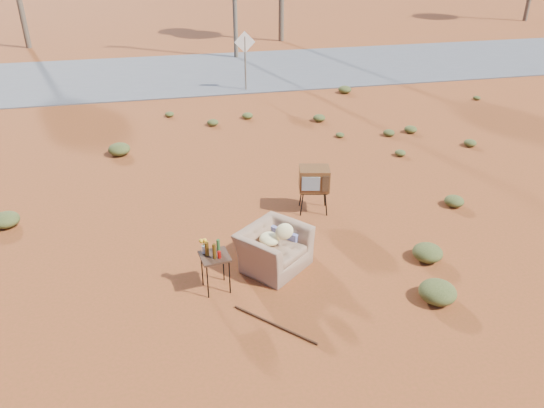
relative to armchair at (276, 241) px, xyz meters
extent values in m
plane|color=brown|center=(-0.06, -0.43, -0.49)|extent=(140.00, 140.00, 0.00)
cube|color=#565659|center=(-0.06, 14.57, -0.47)|extent=(140.00, 7.00, 0.04)
imported|color=#88644A|center=(-0.07, -0.08, 0.03)|extent=(1.41, 1.36, 1.04)
ellipsoid|color=#F6E696|center=(-0.14, -0.07, 0.12)|extent=(0.38, 0.38, 0.22)
ellipsoid|color=#F6E696|center=(0.10, -0.20, 0.32)|extent=(0.33, 0.17, 0.33)
cube|color=navy|center=(0.29, 0.36, -0.18)|extent=(0.88, 0.91, 0.61)
cube|color=black|center=(1.26, 1.84, 0.04)|extent=(0.65, 0.55, 0.03)
cylinder|color=black|center=(0.96, 1.70, -0.22)|extent=(0.03, 0.03, 0.52)
cylinder|color=black|center=(1.47, 1.59, -0.22)|extent=(0.03, 0.03, 0.52)
cylinder|color=black|center=(1.04, 2.10, -0.22)|extent=(0.03, 0.03, 0.52)
cylinder|color=black|center=(1.56, 1.99, -0.22)|extent=(0.03, 0.03, 0.52)
cube|color=brown|center=(1.26, 1.84, 0.30)|extent=(0.74, 0.63, 0.50)
cube|color=gray|center=(1.12, 1.61, 0.30)|extent=(0.38, 0.10, 0.31)
cube|color=#472D19|center=(1.42, 1.54, 0.30)|extent=(0.15, 0.05, 0.35)
cube|color=#352013|center=(-1.20, -0.54, 0.19)|extent=(0.55, 0.55, 0.04)
cylinder|color=black|center=(-1.36, -0.76, -0.15)|extent=(0.02, 0.02, 0.68)
cylinder|color=black|center=(-0.98, -0.70, -0.15)|extent=(0.02, 0.02, 0.68)
cylinder|color=black|center=(-1.41, -0.37, -0.15)|extent=(0.02, 0.02, 0.68)
cylinder|color=black|center=(-1.03, -0.32, -0.15)|extent=(0.02, 0.02, 0.68)
cylinder|color=#452D0B|center=(-1.32, -0.51, 0.34)|extent=(0.07, 0.07, 0.25)
cylinder|color=#452D0B|center=(-1.20, -0.62, 0.35)|extent=(0.06, 0.06, 0.27)
cylinder|color=#2A5323|center=(-1.11, -0.43, 0.33)|extent=(0.06, 0.06, 0.23)
cylinder|color=red|center=(-1.12, -0.62, 0.27)|extent=(0.06, 0.06, 0.13)
cylinder|color=silver|center=(-1.36, -0.41, 0.28)|extent=(0.08, 0.08, 0.14)
ellipsoid|color=gold|center=(-1.36, -0.41, 0.44)|extent=(0.15, 0.15, 0.12)
cylinder|color=#462412|center=(-0.41, -1.70, -0.46)|extent=(1.12, 1.18, 0.04)
cylinder|color=brown|center=(1.44, 11.57, 0.51)|extent=(0.06, 0.06, 2.00)
cube|color=silver|center=(1.44, 11.57, 1.31)|extent=(0.78, 0.04, 0.78)
ellipsoid|color=#505625|center=(-5.26, 2.57, -0.33)|extent=(0.56, 0.56, 0.31)
ellipsoid|color=#505625|center=(4.44, 1.37, -0.36)|extent=(0.44, 0.44, 0.24)
ellipsoid|color=#505625|center=(-3.06, 6.07, -0.32)|extent=(0.60, 0.60, 0.33)
ellipsoid|color=#505625|center=(6.74, 4.57, -0.39)|extent=(0.36, 0.36, 0.20)
ellipsoid|color=#505625|center=(3.14, 7.57, -0.38)|extent=(0.40, 0.40, 0.22)
ellipsoid|color=#505625|center=(-1.56, 9.07, -0.40)|extent=(0.30, 0.30, 0.17)
camera|label=1|loc=(-1.86, -8.08, 5.21)|focal=35.00mm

